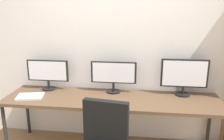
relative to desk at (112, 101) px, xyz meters
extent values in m
cube|color=silver|center=(0.00, 0.42, 0.61)|extent=(5.09, 0.10, 2.60)
cube|color=brown|center=(0.00, 0.00, 0.03)|extent=(2.69, 0.68, 0.04)
cylinder|color=#262628|center=(-1.29, -0.29, -0.34)|extent=(0.04, 0.04, 0.70)
cylinder|color=#262628|center=(-1.29, 0.29, -0.34)|extent=(0.04, 0.04, 0.70)
cylinder|color=#262628|center=(1.29, 0.29, -0.34)|extent=(0.04, 0.04, 0.70)
cube|color=black|center=(0.03, -0.69, 0.06)|extent=(0.45, 0.13, 0.48)
cylinder|color=black|center=(-0.90, 0.21, 0.06)|extent=(0.18, 0.18, 0.02)
cylinder|color=black|center=(-0.90, 0.21, 0.12)|extent=(0.03, 0.03, 0.11)
cube|color=black|center=(-0.90, 0.21, 0.31)|extent=(0.57, 0.03, 0.29)
cube|color=white|center=(-0.90, 0.20, 0.31)|extent=(0.52, 0.01, 0.26)
cylinder|color=black|center=(0.00, 0.21, 0.06)|extent=(0.18, 0.18, 0.02)
cylinder|color=black|center=(0.00, 0.21, 0.12)|extent=(0.03, 0.03, 0.11)
cube|color=black|center=(0.00, 0.21, 0.32)|extent=(0.60, 0.03, 0.29)
cube|color=white|center=(0.00, 0.20, 0.32)|extent=(0.55, 0.01, 0.26)
cylinder|color=black|center=(0.90, 0.21, 0.06)|extent=(0.18, 0.18, 0.02)
cylinder|color=black|center=(0.90, 0.21, 0.11)|extent=(0.03, 0.03, 0.09)
cube|color=black|center=(0.90, 0.21, 0.34)|extent=(0.59, 0.03, 0.36)
cube|color=white|center=(0.90, 0.20, 0.34)|extent=(0.54, 0.01, 0.33)
cube|color=silver|center=(0.00, -0.23, 0.06)|extent=(0.34, 0.13, 0.02)
ellipsoid|color=silver|center=(-0.23, -0.19, 0.06)|extent=(0.06, 0.10, 0.03)
cube|color=silver|center=(-1.02, -0.10, 0.06)|extent=(0.36, 0.28, 0.02)
camera|label=1|loc=(0.33, -2.65, 1.13)|focal=36.66mm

